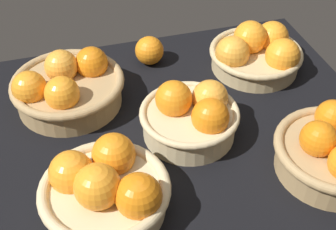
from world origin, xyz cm
name	(u,v)px	position (x,y,z in cm)	size (l,w,h in cm)	color
market_tray	(185,130)	(0.00, 0.00, 1.50)	(84.00, 72.00, 3.00)	black
basket_center	(192,116)	(-0.65, 2.61, 7.78)	(20.72, 20.72, 11.82)	#D3BC8C
basket_near_right	(67,86)	(23.10, -14.48, 7.79)	(25.26, 25.26, 11.80)	tan
basket_far_right	(105,189)	(20.08, 16.83, 7.88)	(23.25, 23.25, 12.12)	#D3BC8C
basket_far_left	(336,152)	(-23.44, 20.02, 7.85)	(23.16, 23.16, 11.65)	tan
basket_near_left	(257,52)	(-23.46, -15.62, 7.48)	(22.89, 22.89, 11.54)	tan
loose_orange_front_gap	(149,51)	(1.44, -25.12, 6.59)	(7.18, 7.18, 7.18)	orange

